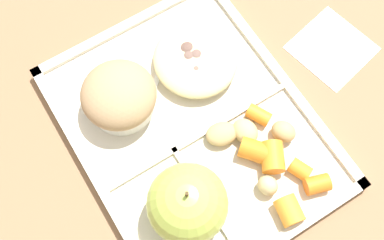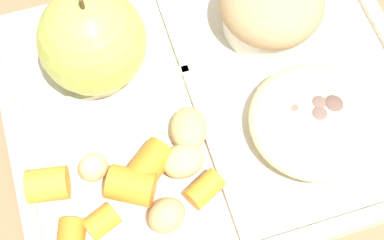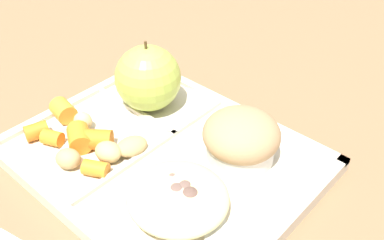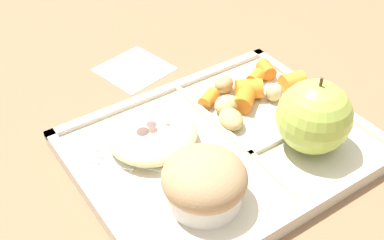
# 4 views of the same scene
# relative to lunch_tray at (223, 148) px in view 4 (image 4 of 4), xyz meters

# --- Properties ---
(ground) EXTENTS (6.00, 6.00, 0.00)m
(ground) POSITION_rel_lunch_tray_xyz_m (0.00, -0.00, -0.01)
(ground) COLOR #846042
(lunch_tray) EXTENTS (0.35, 0.27, 0.02)m
(lunch_tray) POSITION_rel_lunch_tray_xyz_m (0.00, 0.00, 0.00)
(lunch_tray) COLOR beige
(lunch_tray) RESTS_ON ground
(green_apple) EXTENTS (0.09, 0.09, 0.10)m
(green_apple) POSITION_rel_lunch_tray_xyz_m (-0.08, 0.06, 0.05)
(green_apple) COLOR #A8C14C
(green_apple) RESTS_ON lunch_tray
(bran_muffin) EXTENTS (0.09, 0.09, 0.06)m
(bran_muffin) POSITION_rel_lunch_tray_xyz_m (0.07, 0.06, 0.03)
(bran_muffin) COLOR silver
(bran_muffin) RESTS_ON lunch_tray
(carrot_slice_near_corner) EXTENTS (0.03, 0.03, 0.02)m
(carrot_slice_near_corner) POSITION_rel_lunch_tray_xyz_m (-0.14, -0.08, 0.02)
(carrot_slice_near_corner) COLOR orange
(carrot_slice_near_corner) RESTS_ON lunch_tray
(carrot_slice_small) EXTENTS (0.03, 0.03, 0.02)m
(carrot_slice_small) POSITION_rel_lunch_tray_xyz_m (-0.11, -0.08, 0.02)
(carrot_slice_small) COLOR orange
(carrot_slice_small) RESTS_ON lunch_tray
(carrot_slice_back) EXTENTS (0.04, 0.03, 0.03)m
(carrot_slice_back) POSITION_rel_lunch_tray_xyz_m (-0.15, -0.04, 0.02)
(carrot_slice_back) COLOR orange
(carrot_slice_back) RESTS_ON lunch_tray
(carrot_slice_large) EXTENTS (0.03, 0.03, 0.02)m
(carrot_slice_large) POSITION_rel_lunch_tray_xyz_m (-0.03, -0.07, 0.01)
(carrot_slice_large) COLOR orange
(carrot_slice_large) RESTS_ON lunch_tray
(carrot_slice_center) EXTENTS (0.04, 0.04, 0.03)m
(carrot_slice_center) POSITION_rel_lunch_tray_xyz_m (-0.07, -0.04, 0.02)
(carrot_slice_center) COLOR orange
(carrot_slice_center) RESTS_ON lunch_tray
(carrot_slice_tilted) EXTENTS (0.04, 0.04, 0.03)m
(carrot_slice_tilted) POSITION_rel_lunch_tray_xyz_m (-0.09, -0.06, 0.02)
(carrot_slice_tilted) COLOR orange
(carrot_slice_tilted) RESTS_ON lunch_tray
(potato_chunk_large) EXTENTS (0.04, 0.05, 0.02)m
(potato_chunk_large) POSITION_rel_lunch_tray_xyz_m (-0.03, -0.02, 0.02)
(potato_chunk_large) COLOR tan
(potato_chunk_large) RESTS_ON lunch_tray
(potato_chunk_browned) EXTENTS (0.04, 0.04, 0.02)m
(potato_chunk_browned) POSITION_rel_lunch_tray_xyz_m (-0.07, -0.09, 0.02)
(potato_chunk_browned) COLOR tan
(potato_chunk_browned) RESTS_ON lunch_tray
(potato_chunk_corner) EXTENTS (0.03, 0.03, 0.02)m
(potato_chunk_corner) POSITION_rel_lunch_tray_xyz_m (-0.11, -0.03, 0.02)
(potato_chunk_corner) COLOR tan
(potato_chunk_corner) RESTS_ON lunch_tray
(potato_chunk_golden) EXTENTS (0.04, 0.03, 0.02)m
(potato_chunk_golden) POSITION_rel_lunch_tray_xyz_m (-0.04, -0.05, 0.02)
(potato_chunk_golden) COLOR tan
(potato_chunk_golden) RESTS_ON lunch_tray
(egg_noodle_pile) EXTENTS (0.11, 0.11, 0.03)m
(egg_noodle_pile) POSITION_rel_lunch_tray_xyz_m (0.07, -0.05, 0.02)
(egg_noodle_pile) COLOR beige
(egg_noodle_pile) RESTS_ON lunch_tray
(meatball_side) EXTENTS (0.03, 0.03, 0.03)m
(meatball_side) POSITION_rel_lunch_tray_xyz_m (0.08, -0.04, 0.02)
(meatball_side) COLOR brown
(meatball_side) RESTS_ON lunch_tray
(meatball_back) EXTENTS (0.03, 0.03, 0.03)m
(meatball_back) POSITION_rel_lunch_tray_xyz_m (0.05, -0.04, 0.02)
(meatball_back) COLOR #755B4C
(meatball_back) RESTS_ON lunch_tray
(meatball_center) EXTENTS (0.03, 0.03, 0.03)m
(meatball_center) POSITION_rel_lunch_tray_xyz_m (0.07, -0.04, 0.02)
(meatball_center) COLOR brown
(meatball_center) RESTS_ON lunch_tray
(meatball_front) EXTENTS (0.03, 0.03, 0.03)m
(meatball_front) POSITION_rel_lunch_tray_xyz_m (0.07, -0.05, 0.02)
(meatball_front) COLOR brown
(meatball_front) RESTS_ON lunch_tray
(plastic_fork) EXTENTS (0.11, 0.13, 0.00)m
(plastic_fork) POSITION_rel_lunch_tray_xyz_m (0.10, -0.03, 0.01)
(plastic_fork) COLOR white
(plastic_fork) RESTS_ON lunch_tray
(paper_napkin) EXTENTS (0.11, 0.11, 0.00)m
(paper_napkin) POSITION_rel_lunch_tray_xyz_m (-0.00, -0.22, -0.01)
(paper_napkin) COLOR white
(paper_napkin) RESTS_ON ground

